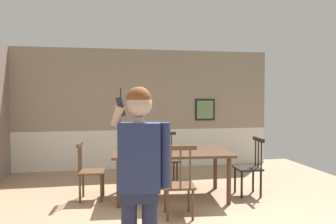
{
  "coord_description": "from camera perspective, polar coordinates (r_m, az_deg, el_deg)",
  "views": [
    {
      "loc": [
        -0.97,
        -4.4,
        1.68
      ],
      "look_at": [
        -0.26,
        -0.72,
        1.5
      ],
      "focal_mm": 36.41,
      "sensor_mm": 36.0,
      "label": 1
    }
  ],
  "objects": [
    {
      "name": "ground_plane",
      "position": [
        4.81,
        1.43,
        -17.67
      ],
      "size": [
        7.6,
        7.6,
        0.0
      ],
      "primitive_type": "plane",
      "color": "#9E7F60"
    },
    {
      "name": "room_back_partition",
      "position": [
        7.92,
        -3.92,
        0.14
      ],
      "size": [
        5.95,
        0.17,
        2.73
      ],
      "color": "gray",
      "rests_on": "ground_plane"
    },
    {
      "name": "dining_table",
      "position": [
        5.63,
        0.6,
        -7.3
      ],
      "size": [
        1.98,
        1.26,
        0.77
      ],
      "rotation": [
        0.0,
        0.0,
        -0.09
      ],
      "color": "#4C3323",
      "rests_on": "ground_plane"
    },
    {
      "name": "chair_near_window",
      "position": [
        5.97,
        13.55,
        -8.95
      ],
      "size": [
        0.43,
        0.43,
        0.97
      ],
      "rotation": [
        0.0,
        0.0,
        1.52
      ],
      "color": "black",
      "rests_on": "ground_plane"
    },
    {
      "name": "chair_by_doorway",
      "position": [
        6.59,
        -0.31,
        -7.81
      ],
      "size": [
        0.45,
        0.45,
        0.97
      ],
      "rotation": [
        0.0,
        0.0,
        3.11
      ],
      "color": "#2D2319",
      "rests_on": "ground_plane"
    },
    {
      "name": "chair_at_table_head",
      "position": [
        5.69,
        -13.01,
        -9.6
      ],
      "size": [
        0.45,
        0.45,
        0.93
      ],
      "rotation": [
        0.0,
        0.0,
        4.61
      ],
      "color": "#513823",
      "rests_on": "ground_plane"
    },
    {
      "name": "chair_opposite_corner",
      "position": [
        4.78,
        1.84,
        -11.87
      ],
      "size": [
        0.47,
        0.47,
        1.02
      ],
      "rotation": [
        0.0,
        0.0,
        -0.09
      ],
      "color": "#513823",
      "rests_on": "ground_plane"
    },
    {
      "name": "person_figure",
      "position": [
        3.02,
        -4.69,
        -10.01
      ],
      "size": [
        0.53,
        0.24,
        1.76
      ],
      "rotation": [
        0.0,
        0.0,
        3.02
      ],
      "color": "#282E49",
      "rests_on": "ground_plane"
    }
  ]
}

